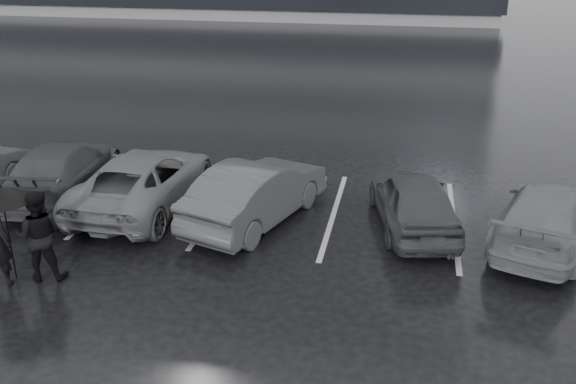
# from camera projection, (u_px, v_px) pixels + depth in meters

# --- Properties ---
(ground) EXTENTS (160.00, 160.00, 0.00)m
(ground) POSITION_uv_depth(u_px,v_px,m) (290.00, 260.00, 13.17)
(ground) COLOR black
(ground) RESTS_ON ground
(car_main) EXTENTS (2.34, 4.11, 1.32)m
(car_main) POSITION_uv_depth(u_px,v_px,m) (414.00, 200.00, 14.41)
(car_main) COLOR black
(car_main) RESTS_ON ground
(car_west_a) EXTENTS (2.81, 4.60, 1.43)m
(car_west_a) POSITION_uv_depth(u_px,v_px,m) (256.00, 192.00, 14.71)
(car_west_a) COLOR #2A2A2C
(car_west_a) RESTS_ON ground
(car_west_b) EXTENTS (2.36, 4.93, 1.35)m
(car_west_b) POSITION_uv_depth(u_px,v_px,m) (143.00, 180.00, 15.52)
(car_west_b) COLOR #4E4E51
(car_west_b) RESTS_ON ground
(car_west_c) EXTENTS (2.55, 4.89, 1.35)m
(car_west_c) POSITION_uv_depth(u_px,v_px,m) (63.00, 169.00, 16.23)
(car_west_c) COLOR black
(car_west_c) RESTS_ON ground
(car_east) EXTENTS (3.14, 4.77, 1.28)m
(car_east) POSITION_uv_depth(u_px,v_px,m) (547.00, 216.00, 13.65)
(car_east) COLOR #4E4E51
(car_east) RESTS_ON ground
(pedestrian_right) EXTENTS (1.04, 0.90, 1.83)m
(pedestrian_right) POSITION_uv_depth(u_px,v_px,m) (39.00, 235.00, 12.19)
(pedestrian_right) COLOR black
(pedestrian_right) RESTS_ON ground
(umbrella) EXTENTS (1.15, 1.15, 1.96)m
(umbrella) POSITION_uv_depth(u_px,v_px,m) (1.00, 194.00, 11.83)
(umbrella) COLOR black
(umbrella) RESTS_ON ground
(stall_stripes) EXTENTS (19.72, 5.00, 0.00)m
(stall_stripes) POSITION_uv_depth(u_px,v_px,m) (276.00, 209.00, 15.58)
(stall_stripes) COLOR #B3B3B5
(stall_stripes) RESTS_ON ground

